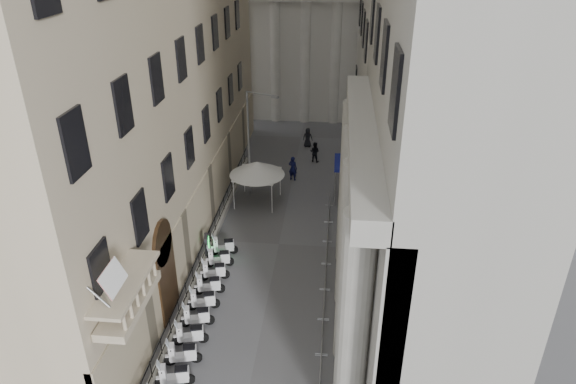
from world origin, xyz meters
name	(u,v)px	position (x,y,z in m)	size (l,w,h in m)	color
iron_fence	(209,251)	(-4.30, 18.00, 0.00)	(0.30, 28.00, 1.40)	black
blue_awning	(344,198)	(4.15, 26.00, 0.00)	(1.60, 3.00, 3.00)	navy
scooter_4	(184,363)	(-3.26, 8.62, 0.00)	(0.56, 1.40, 1.50)	silver
scooter_5	(192,343)	(-3.26, 9.92, 0.00)	(0.56, 1.40, 1.50)	silver
scooter_6	(198,325)	(-3.26, 11.22, 0.00)	(0.56, 1.40, 1.50)	silver
scooter_7	(204,309)	(-3.26, 12.52, 0.00)	(0.56, 1.40, 1.50)	silver
scooter_8	(210,293)	(-3.26, 13.82, 0.00)	(0.56, 1.40, 1.50)	silver
scooter_9	(215,279)	(-3.26, 15.12, 0.00)	(0.56, 1.40, 1.50)	silver
scooter_10	(220,266)	(-3.26, 16.43, 0.00)	(0.56, 1.40, 1.50)	silver
scooter_11	(225,254)	(-3.26, 17.73, 0.00)	(0.56, 1.40, 1.50)	silver
barrier_1	(320,375)	(3.11, 8.51, 0.00)	(0.60, 2.40, 1.10)	#A8ABB0
barrier_2	(322,337)	(3.11, 11.01, 0.00)	(0.60, 2.40, 1.10)	#A8ABB0
barrier_3	(324,304)	(3.11, 13.51, 0.00)	(0.60, 2.40, 1.10)	#A8ABB0
barrier_4	(326,276)	(3.11, 16.01, 0.00)	(0.60, 2.40, 1.10)	#A8ABB0
barrier_5	(327,253)	(3.11, 18.51, 0.00)	(0.60, 2.40, 1.10)	#A8ABB0
barrier_6	(328,232)	(3.11, 21.01, 0.00)	(0.60, 2.40, 1.10)	#A8ABB0
barrier_7	(329,214)	(3.11, 23.51, 0.00)	(0.60, 2.40, 1.10)	#A8ABB0
security_tent	(255,168)	(-2.34, 24.93, 2.72)	(4.01, 4.01, 3.26)	silver
street_lamp	(252,135)	(-2.70, 26.01, 4.79)	(2.46, 1.20, 8.05)	#93959B
info_kiosk	(207,247)	(-4.19, 17.20, 0.81)	(0.37, 0.79, 1.60)	black
pedestrian_a	(293,168)	(0.05, 28.81, 1.01)	(0.74, 0.48, 2.02)	#0D1037
pedestrian_b	(315,152)	(1.60, 32.68, 0.89)	(0.87, 0.68, 1.78)	black
pedestrian_c	(308,138)	(0.79, 36.00, 0.91)	(0.89, 0.58, 1.82)	black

